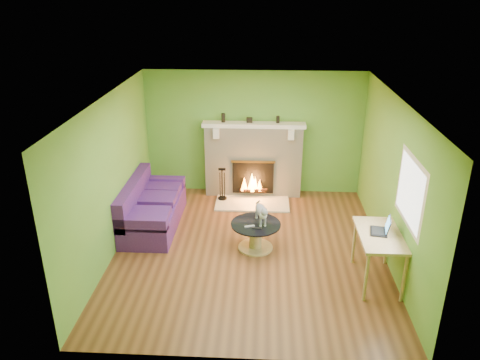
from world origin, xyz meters
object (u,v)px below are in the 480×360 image
object	(u,v)px
coffee_table	(256,234)
desk	(380,240)
cat	(261,212)
sofa	(151,209)

from	to	relation	value
coffee_table	desk	bearing A→B (deg)	-24.56
coffee_table	desk	distance (m)	2.07
desk	cat	world-z (taller)	cat
sofa	coffee_table	size ratio (longest dim) A/B	2.32
cat	coffee_table	bearing A→B (deg)	-162.16
sofa	cat	world-z (taller)	sofa
sofa	desk	size ratio (longest dim) A/B	1.78
desk	cat	xyz separation A→B (m)	(-1.76, 0.89, -0.05)
desk	cat	bearing A→B (deg)	153.16
cat	sofa	bearing A→B (deg)	147.55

